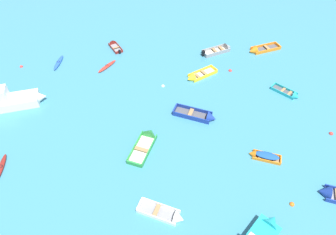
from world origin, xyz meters
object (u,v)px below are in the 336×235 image
rowboat_orange_cluster_inner (262,155)px  rowboat_green_outer_right (147,139)px  rowboat_deep_blue_center (334,195)px  mooring_buoy_outer_edge (230,71)px  rowboat_turquoise_far_back (291,94)px  rowboat_yellow_back_row_right (196,77)px  rowboat_grey_near_camera (222,49)px  mooring_buoy_between_boats_left (21,67)px  mooring_buoy_between_boats_right (331,134)px  kayak_red_back_row_center (107,66)px  rowboat_white_cluster_outer (170,216)px  rowboat_orange_far_left (258,50)px  kayak_maroon_far_right (1,167)px  kayak_blue_distant_center (58,62)px  mooring_buoy_midfield (163,86)px  rowboat_deep_blue_near_left (202,116)px  rowboat_maroon_foreground_center (114,45)px  motor_launch_white_back_row_left (10,100)px  mooring_buoy_far_field (292,204)px

rowboat_orange_cluster_inner → rowboat_green_outer_right: (-10.28, 1.50, -0.05)m
rowboat_deep_blue_center → mooring_buoy_outer_edge: rowboat_deep_blue_center is taller
rowboat_turquoise_far_back → rowboat_yellow_back_row_right: size_ratio=0.77×
rowboat_grey_near_camera → mooring_buoy_between_boats_left: bearing=-169.4°
mooring_buoy_between_boats_right → mooring_buoy_outer_edge: bearing=131.6°
kayak_red_back_row_center → rowboat_white_cluster_outer: bearing=-66.1°
rowboat_yellow_back_row_right → rowboat_grey_near_camera: size_ratio=0.94×
rowboat_green_outer_right → mooring_buoy_between_boats_left: size_ratio=11.36×
kayak_red_back_row_center → rowboat_deep_blue_center: (21.24, -16.47, 0.05)m
rowboat_orange_cluster_inner → rowboat_yellow_back_row_right: 12.46m
rowboat_orange_far_left → kayak_maroon_far_right: (-25.09, -19.23, -0.06)m
kayak_blue_distant_center → mooring_buoy_midfield: 13.58m
rowboat_deep_blue_near_left → mooring_buoy_between_boats_right: 12.30m
rowboat_orange_cluster_inner → rowboat_white_cluster_outer: size_ratio=0.77×
rowboat_maroon_foreground_center → mooring_buoy_outer_edge: rowboat_maroon_foreground_center is taller
rowboat_orange_far_left → kayak_red_back_row_center: bearing=-167.2°
motor_launch_white_back_row_left → mooring_buoy_far_field: motor_launch_white_back_row_left is taller
rowboat_deep_blue_near_left → rowboat_grey_near_camera: 12.71m
rowboat_turquoise_far_back → rowboat_orange_far_left: rowboat_orange_far_left is taller
kayak_blue_distant_center → rowboat_green_outer_right: bearing=-44.6°
rowboat_orange_cluster_inner → rowboat_maroon_foreground_center: size_ratio=0.99×
kayak_blue_distant_center → mooring_buoy_far_field: size_ratio=8.00×
mooring_buoy_between_boats_right → rowboat_turquoise_far_back: bearing=114.8°
mooring_buoy_outer_edge → mooring_buoy_between_boats_right: bearing=-48.4°
rowboat_maroon_foreground_center → motor_launch_white_back_row_left: size_ratio=0.39×
rowboat_turquoise_far_back → rowboat_yellow_back_row_right: bearing=165.4°
rowboat_deep_blue_near_left → rowboat_deep_blue_center: 13.06m
rowboat_grey_near_camera → rowboat_deep_blue_center: size_ratio=0.95×
rowboat_orange_cluster_inner → mooring_buoy_between_boats_right: size_ratio=7.38×
motor_launch_white_back_row_left → mooring_buoy_between_boats_right: motor_launch_white_back_row_left is taller
rowboat_deep_blue_near_left → rowboat_orange_far_left: bearing=58.6°
kayak_red_back_row_center → rowboat_green_outer_right: bearing=-62.4°
rowboat_green_outer_right → mooring_buoy_far_field: 13.30m
rowboat_green_outer_right → rowboat_orange_far_left: 20.21m
rowboat_green_outer_right → rowboat_deep_blue_near_left: bearing=31.1°
rowboat_deep_blue_near_left → kayak_maroon_far_right: 18.76m
rowboat_deep_blue_center → rowboat_yellow_back_row_right: bearing=125.6°
rowboat_deep_blue_near_left → mooring_buoy_outer_edge: 8.85m
rowboat_maroon_foreground_center → mooring_buoy_far_field: size_ratio=7.52×
motor_launch_white_back_row_left → rowboat_orange_far_left: motor_launch_white_back_row_left is taller
rowboat_yellow_back_row_right → kayak_maroon_far_right: rowboat_yellow_back_row_right is taller
motor_launch_white_back_row_left → kayak_maroon_far_right: motor_launch_white_back_row_left is taller
kayak_maroon_far_right → kayak_blue_distant_center: bearing=89.1°
rowboat_green_outer_right → mooring_buoy_midfield: bearing=82.6°
rowboat_yellow_back_row_right → rowboat_white_cluster_outer: size_ratio=1.03×
rowboat_turquoise_far_back → rowboat_white_cluster_outer: bearing=-130.9°
rowboat_white_cluster_outer → mooring_buoy_far_field: rowboat_white_cluster_outer is taller
mooring_buoy_between_boats_left → kayak_blue_distant_center: bearing=11.7°
rowboat_orange_cluster_inner → mooring_buoy_midfield: (-9.25, 9.50, -0.24)m
rowboat_orange_cluster_inner → rowboat_grey_near_camera: (-2.07, 17.02, -0.01)m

